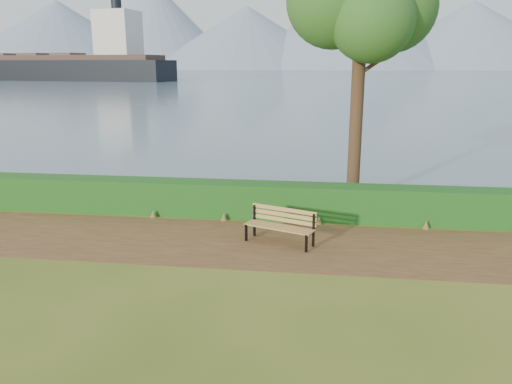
# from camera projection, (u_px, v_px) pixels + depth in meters

# --- Properties ---
(ground) EXTENTS (140.00, 140.00, 0.00)m
(ground) POSITION_uv_depth(u_px,v_px,m) (252.00, 248.00, 12.20)
(ground) COLOR #455A19
(ground) RESTS_ON ground
(path) EXTENTS (40.00, 3.40, 0.01)m
(path) POSITION_uv_depth(u_px,v_px,m) (254.00, 243.00, 12.48)
(path) COLOR #4E301A
(path) RESTS_ON ground
(hedge) EXTENTS (32.00, 0.85, 1.00)m
(hedge) POSITION_uv_depth(u_px,v_px,m) (264.00, 200.00, 14.57)
(hedge) COLOR #164E17
(hedge) RESTS_ON ground
(water) EXTENTS (700.00, 510.00, 0.00)m
(water) POSITION_uv_depth(u_px,v_px,m) (322.00, 72.00, 261.68)
(water) COLOR slate
(water) RESTS_ON ground
(mountains) EXTENTS (585.00, 190.00, 70.00)m
(mountains) POSITION_uv_depth(u_px,v_px,m) (312.00, 33.00, 396.07)
(mountains) COLOR slate
(mountains) RESTS_ON ground
(bench) EXTENTS (1.83, 1.11, 0.88)m
(bench) POSITION_uv_depth(u_px,v_px,m) (281.00, 223.00, 12.41)
(bench) COLOR black
(bench) RESTS_ON ground
(cargo_ship) EXTENTS (72.57, 22.80, 21.77)m
(cargo_ship) POSITION_uv_depth(u_px,v_px,m) (52.00, 68.00, 130.98)
(cargo_ship) COLOR black
(cargo_ship) RESTS_ON ground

